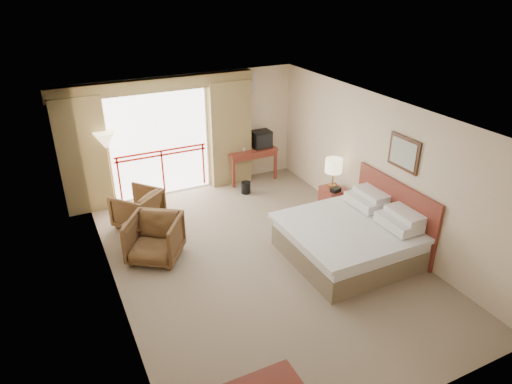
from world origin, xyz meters
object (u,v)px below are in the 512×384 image
wastebasket (246,188)px  armchair_far (140,225)px  armchair_near (157,258)px  bed (350,238)px  desk (249,155)px  table_lamp (334,166)px  tv (261,139)px  floor_lamp (106,144)px  side_table (135,232)px  nightstand (332,201)px

wastebasket → armchair_far: size_ratio=0.33×
armchair_far → armchair_near: (-0.00, -1.34, 0.00)m
bed → desk: bed is taller
table_lamp → tv: 2.38m
bed → armchair_near: bed is taller
table_lamp → armchair_near: bearing=-179.0°
wastebasket → floor_lamp: 3.26m
side_table → floor_lamp: 2.12m
table_lamp → side_table: table_lamp is taller
tv → armchair_near: tv is taller
armchair_near → nightstand: bearing=34.1°
tv → armchair_far: size_ratio=0.55×
bed → tv: size_ratio=4.65×
table_lamp → floor_lamp: (-4.15, 2.19, 0.44)m
bed → wastebasket: bearing=100.3°
table_lamp → tv: (-0.50, 2.33, -0.07)m
armchair_far → armchair_near: size_ratio=0.93×
desk → side_table: (-3.27, -1.96, -0.29)m
table_lamp → armchair_far: table_lamp is taller
desk → armchair_far: 3.29m
wastebasket → side_table: bearing=-156.4°
nightstand → desk: size_ratio=0.48×
side_table → desk: bearing=31.0°
wastebasket → armchair_near: size_ratio=0.31×
floor_lamp → nightstand: bearing=-28.3°
bed → side_table: (-3.42, 1.98, -0.04)m
table_lamp → desk: 2.56m
tv → wastebasket: 1.32m
nightstand → tv: size_ratio=1.30×
armchair_far → side_table: side_table is taller
armchair_far → desk: bearing=160.7°
floor_lamp → armchair_far: bearing=-70.7°
desk → tv: (0.30, -0.06, 0.38)m
bed → armchair_near: bearing=155.0°
nightstand → armchair_near: size_ratio=0.66×
desk → wastebasket: 0.98m
tv → floor_lamp: 3.69m
table_lamp → armchair_near: 3.98m
nightstand → tv: 2.53m
table_lamp → side_table: size_ratio=1.26×
nightstand → desk: desk is taller
tv → armchair_far: 3.64m
table_lamp → desk: size_ratio=0.51×
table_lamp → wastebasket: bearing=126.7°
table_lamp → side_table: 4.16m
side_table → armchair_far: bearing=74.1°
armchair_far → armchair_near: armchair_near is taller
bed → table_lamp: 1.82m
wastebasket → armchair_far: armchair_far is taller
armchair_near → table_lamp: bearing=34.8°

